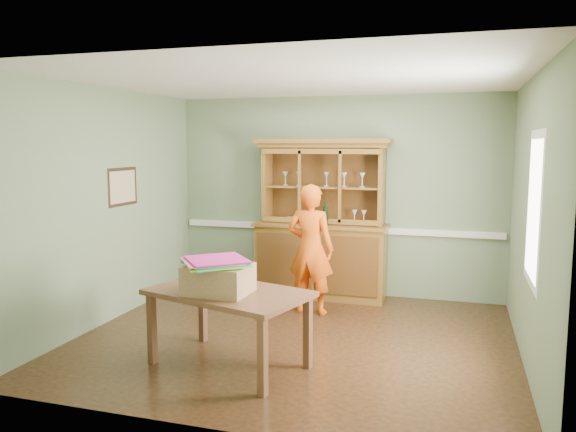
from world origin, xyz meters
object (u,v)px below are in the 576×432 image
(china_hutch, at_px, (321,242))
(dining_table, at_px, (229,299))
(person, at_px, (311,249))
(cardboard_box, at_px, (218,279))

(china_hutch, height_order, dining_table, china_hutch)
(dining_table, relative_size, person, 1.02)
(cardboard_box, bearing_deg, china_hutch, 83.86)
(china_hutch, xyz_separation_m, dining_table, (-0.25, -2.62, -0.11))
(cardboard_box, relative_size, person, 0.35)
(cardboard_box, xyz_separation_m, person, (0.35, 1.94, -0.06))
(cardboard_box, height_order, person, person)
(cardboard_box, bearing_deg, dining_table, 67.00)
(china_hutch, bearing_deg, cardboard_box, -96.14)
(dining_table, bearing_deg, cardboard_box, -96.69)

